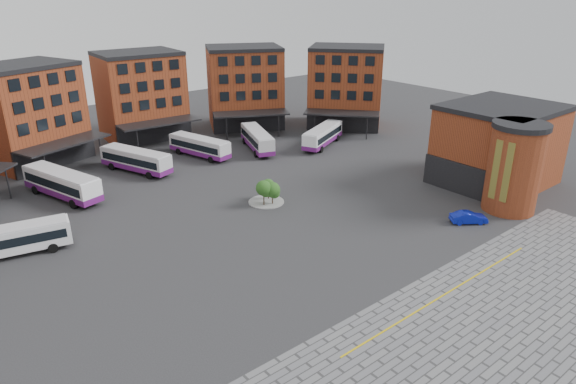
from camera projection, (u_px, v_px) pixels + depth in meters
ground at (320, 242)px, 53.54m from camera, size 160.00×160.00×0.00m
paving_zone at (536, 339)px, 38.98m from camera, size 50.00×22.00×0.02m
yellow_line at (446, 293)px, 44.69m from camera, size 26.00×0.15×0.02m
main_building at (121, 114)px, 75.34m from camera, size 94.14×42.48×14.60m
east_building at (501, 148)px, 66.22m from camera, size 17.40×15.40×10.60m
tree_island at (268, 190)px, 62.27m from camera, size 4.40×4.40×3.23m
bus_a at (12, 239)px, 50.37m from camera, size 10.98×4.56×3.03m
bus_b at (62, 183)px, 63.99m from camera, size 6.23×12.72×3.50m
bus_c at (136, 160)px, 72.87m from camera, size 6.46×11.76×3.25m
bus_d at (199, 146)px, 79.30m from camera, size 5.21×11.23×3.09m
bus_e at (257, 139)px, 82.64m from camera, size 6.51×11.60×3.22m
bus_f at (323, 135)px, 84.72m from camera, size 11.32×7.03×3.17m
blue_car at (469, 217)px, 57.61m from camera, size 4.14×3.56×1.35m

